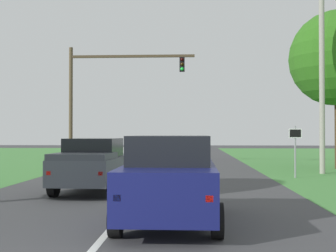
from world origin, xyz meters
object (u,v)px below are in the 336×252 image
Objects in this scene: crossing_suv_far at (97,151)px; utility_pole_right at (322,77)px; pickup_truck_lead at (95,164)px; keep_moving_sign at (295,145)px; red_suv_near at (170,177)px; traffic_light at (104,87)px.

utility_pole_right is (13.06, -6.01, 4.12)m from crossing_suv_far.
keep_moving_sign reaches higher than pickup_truck_lead.
red_suv_near reaches higher than crossing_suv_far.
crossing_suv_far is 14.95m from utility_pole_right.
red_suv_near is 20.18m from crossing_suv_far.
crossing_suv_far is at bearing 143.22° from keep_moving_sign.
red_suv_near is 19.31m from traffic_light.
crossing_suv_far is at bearing 155.29° from utility_pole_right.
utility_pole_right is (12.36, -4.87, -0.06)m from traffic_light.
traffic_light is at bearing 105.59° from red_suv_near.
red_suv_near is at bearing -116.04° from keep_moving_sign.
utility_pole_right is at bearing 37.04° from pickup_truck_lead.
red_suv_near is 15.69m from utility_pole_right.
utility_pole_right is (1.91, 2.33, 3.43)m from keep_moving_sign.
traffic_light reaches higher than red_suv_near.
pickup_truck_lead is at bearing -147.04° from keep_moving_sign.
crossing_suv_far is at bearing 106.63° from red_suv_near.
utility_pole_right is (10.27, 7.75, 4.02)m from pickup_truck_lead.
red_suv_near is at bearing -74.41° from traffic_light.
keep_moving_sign reaches higher than red_suv_near.
keep_moving_sign is at bearing 63.96° from red_suv_near.
traffic_light is 4.39m from crossing_suv_far.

